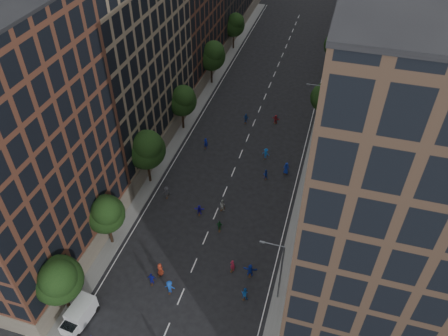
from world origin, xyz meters
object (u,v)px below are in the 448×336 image
streetlamp_near (279,269)px  cargo_van (79,315)px  streetlamp_far (318,107)px  skater_2 (245,293)px

streetlamp_near → cargo_van: bearing=-155.6°
streetlamp_far → skater_2: size_ratio=5.21×
streetlamp_near → streetlamp_far: size_ratio=1.00×
streetlamp_far → skater_2: bearing=-95.6°
streetlamp_near → skater_2: (-3.35, -1.10, -4.30)m
streetlamp_far → cargo_van: bearing=-115.1°
cargo_van → skater_2: cargo_van is taller
streetlamp_near → skater_2: size_ratio=5.21×
skater_2 → streetlamp_near: bearing=-150.0°
streetlamp_far → cargo_van: (-19.66, -41.90, -3.95)m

